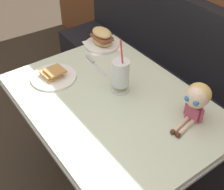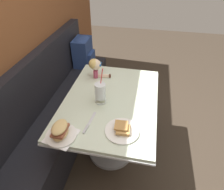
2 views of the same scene
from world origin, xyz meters
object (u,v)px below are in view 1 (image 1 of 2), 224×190
at_px(toast_plate, 53,76).
at_px(milkshake_glass, 120,75).
at_px(sandwich_plate, 102,39).
at_px(butter_knife, 93,62).
at_px(seated_doll, 197,98).

bearing_deg(toast_plate, milkshake_glass, 38.15).
height_order(milkshake_glass, sandwich_plate, milkshake_glass).
bearing_deg(sandwich_plate, butter_knife, -50.78).
xyz_separation_m(sandwich_plate, butter_knife, (0.13, -0.15, -0.04)).
distance_m(milkshake_glass, sandwich_plate, 0.46).
distance_m(sandwich_plate, butter_knife, 0.20).
bearing_deg(toast_plate, butter_knife, 90.52).
xyz_separation_m(butter_knife, seated_doll, (0.67, 0.12, 0.12)).
bearing_deg(milkshake_glass, toast_plate, -141.85).
relative_size(toast_plate, seated_doll, 1.10).
xyz_separation_m(toast_plate, butter_knife, (-0.00, 0.26, -0.01)).
xyz_separation_m(toast_plate, sandwich_plate, (-0.13, 0.41, 0.03)).
distance_m(toast_plate, seated_doll, 0.78).
bearing_deg(butter_knife, toast_plate, -89.48).
height_order(sandwich_plate, seated_doll, seated_doll).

